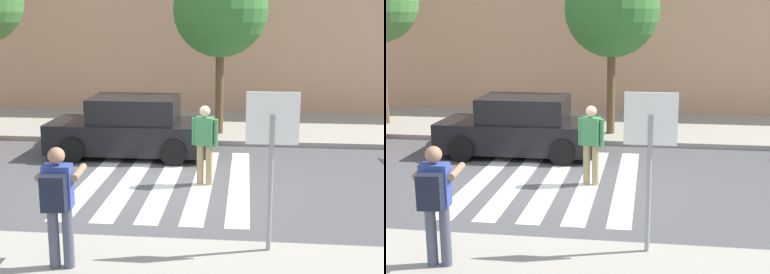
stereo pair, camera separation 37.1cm
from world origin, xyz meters
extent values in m
plane|color=#4C4C4F|center=(0.00, 0.00, 0.00)|extent=(120.00, 120.00, 0.00)
cube|color=#9E998C|center=(0.00, 6.00, 0.07)|extent=(60.00, 4.80, 0.14)
cube|color=tan|center=(0.00, 10.40, 3.88)|extent=(56.00, 4.00, 7.77)
cube|color=silver|center=(-1.60, 0.20, 0.00)|extent=(0.44, 5.20, 0.01)
cube|color=silver|center=(-0.80, 0.20, 0.00)|extent=(0.44, 5.20, 0.01)
cube|color=silver|center=(0.00, 0.20, 0.00)|extent=(0.44, 5.20, 0.01)
cube|color=silver|center=(0.80, 0.20, 0.00)|extent=(0.44, 5.20, 0.01)
cube|color=silver|center=(1.60, 0.20, 0.00)|extent=(0.44, 5.20, 0.01)
cylinder|color=gray|center=(2.09, -3.48, 1.17)|extent=(0.07, 0.07, 2.06)
cube|color=white|center=(2.09, -3.46, 2.15)|extent=(0.76, 0.03, 0.76)
cube|color=red|center=(2.09, -3.45, 2.15)|extent=(0.66, 0.02, 0.66)
cylinder|color=#474C60|center=(-0.90, -4.35, 0.58)|extent=(0.15, 0.15, 0.88)
cylinder|color=#474C60|center=(-0.70, -4.33, 0.58)|extent=(0.15, 0.15, 0.88)
cube|color=#33479E|center=(-0.80, -4.34, 1.32)|extent=(0.40, 0.27, 0.60)
sphere|color=#A37556|center=(-0.80, -4.34, 1.75)|extent=(0.23, 0.23, 0.23)
cylinder|color=#A37556|center=(-1.06, -4.14, 1.46)|extent=(0.15, 0.59, 0.10)
cylinder|color=#A37556|center=(-0.58, -4.10, 1.46)|extent=(0.15, 0.59, 0.10)
cube|color=black|center=(-0.83, -3.94, 1.49)|extent=(0.15, 0.11, 0.10)
cube|color=black|center=(-0.78, -4.57, 1.30)|extent=(0.34, 0.23, 0.48)
cylinder|color=tan|center=(0.75, 0.06, 0.44)|extent=(0.15, 0.15, 0.88)
cylinder|color=tan|center=(0.95, 0.01, 0.44)|extent=(0.15, 0.15, 0.88)
cube|color=#3D844C|center=(0.85, 0.04, 1.18)|extent=(0.43, 0.32, 0.60)
sphere|color=beige|center=(0.85, 0.04, 1.61)|extent=(0.23, 0.23, 0.23)
cylinder|color=#3D844C|center=(0.62, 0.09, 1.16)|extent=(0.10, 0.10, 0.58)
cylinder|color=#3D844C|center=(1.08, -0.02, 1.16)|extent=(0.10, 0.10, 0.58)
cube|color=black|center=(-1.29, 2.30, 0.53)|extent=(4.10, 1.70, 0.76)
cube|color=black|center=(-1.14, 2.30, 1.23)|extent=(2.20, 1.56, 0.64)
cube|color=slate|center=(-2.21, 2.30, 1.23)|extent=(0.10, 1.50, 0.54)
cube|color=slate|center=(-0.17, 2.30, 1.23)|extent=(0.10, 1.50, 0.51)
cylinder|color=black|center=(-2.56, 1.45, 0.32)|extent=(0.64, 0.22, 0.64)
cylinder|color=black|center=(-2.56, 3.15, 0.32)|extent=(0.64, 0.22, 0.64)
cylinder|color=black|center=(-0.02, 1.45, 0.32)|extent=(0.64, 0.22, 0.64)
cylinder|color=black|center=(-0.02, 3.15, 0.32)|extent=(0.64, 0.22, 0.64)
cylinder|color=brown|center=(0.92, 4.64, 1.54)|extent=(0.24, 0.24, 2.79)
sphere|color=#387533|center=(0.92, 4.64, 3.75)|extent=(2.73, 2.73, 2.73)
camera|label=1|loc=(1.71, -11.01, 3.57)|focal=50.00mm
camera|label=2|loc=(2.07, -10.96, 3.57)|focal=50.00mm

